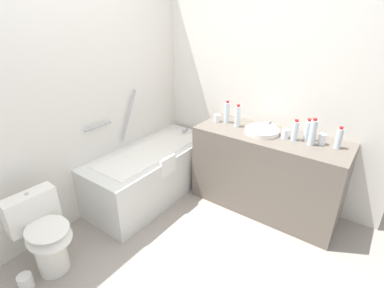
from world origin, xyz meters
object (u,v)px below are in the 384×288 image
Objects in this scene: water_bottle_1 at (308,130)px; drinking_glass_0 at (322,139)px; sink_basin at (262,131)px; toilet_paper_roll at (26,282)px; drinking_glass_1 at (285,134)px; water_bottle_3 at (238,116)px; toilet at (45,234)px; bathtub at (153,171)px; water_bottle_0 at (295,131)px; water_bottle_2 at (339,138)px; sink_faucet at (270,124)px; water_bottle_4 at (313,132)px; water_bottle_5 at (227,112)px; drinking_glass_2 at (217,118)px.

drinking_glass_0 is (-0.02, -0.14, -0.05)m from water_bottle_1.
sink_basin reaches higher than toilet_paper_roll.
drinking_glass_0 reaches higher than toilet_paper_roll.
drinking_glass_1 is at bearing 110.89° from water_bottle_1.
water_bottle_3 reaches higher than sink_basin.
bathtub is at bearing 95.51° from toilet.
water_bottle_1 reaches higher than water_bottle_0.
bathtub is 1.32m from toilet.
water_bottle_1 is at bearing -77.41° from sink_basin.
toilet_paper_roll is at bearing 144.54° from drinking_glass_0.
bathtub is 7.60× the size of water_bottle_2.
drinking_glass_1 reaches higher than sink_faucet.
bathtub is 10.40× the size of sink_faucet.
drinking_glass_1 is at bearing 98.25° from drinking_glass_0.
drinking_glass_0 is (0.05, -0.85, -0.06)m from water_bottle_3.
bathtub reaches higher than sink_basin.
water_bottle_3 is at bearing 72.51° from toilet.
sink_basin is 1.41× the size of water_bottle_3.
bathtub is at bearing 109.36° from water_bottle_4.
drinking_glass_1 is (-0.05, 0.33, -0.01)m from drinking_glass_0.
sink_faucet is 0.37m from water_bottle_0.
drinking_glass_0 is at bearing -69.57° from bathtub.
water_bottle_5 is (0.06, 0.92, -0.01)m from water_bottle_4.
water_bottle_3 reaches higher than drinking_glass_2.
toilet is 2.37m from water_bottle_0.
water_bottle_1 is at bearing -69.11° from drinking_glass_1.
toilet is 8.26× the size of drinking_glass_2.
water_bottle_3 is at bearing 90.12° from drinking_glass_1.
water_bottle_1 reaches higher than sink_faucet.
water_bottle_3 is (-0.07, 0.71, 0.01)m from water_bottle_1.
sink_faucet is (0.73, -1.05, 0.59)m from bathtub.
drinking_glass_0 is 1.14× the size of drinking_glass_1.
drinking_glass_1 is (1.87, -1.24, 0.55)m from toilet.
water_bottle_1 is at bearing -104.76° from sink_faucet.
water_bottle_3 is 0.77m from water_bottle_4.
toilet is 2.09m from water_bottle_3.
water_bottle_3 is 2.39m from toilet_paper_roll.
water_bottle_5 is at bearing -45.69° from bathtub.
drinking_glass_2 is (-0.07, 0.96, -0.06)m from water_bottle_1.
water_bottle_4 is at bearing -90.97° from water_bottle_3.
water_bottle_5 is (0.04, 0.76, 0.02)m from water_bottle_0.
toilet_paper_roll is at bearing -78.47° from toilet.
drinking_glass_1 is (0.00, 0.09, -0.05)m from water_bottle_0.
bathtub is at bearing 134.31° from water_bottle_5.
toilet_paper_roll is at bearing -177.07° from bathtub.
bathtub is at bearing 110.43° from drinking_glass_0.
water_bottle_3 is 0.53m from drinking_glass_1.
toilet is 0.38m from toilet_paper_roll.
toilet is at bearing -177.99° from bathtub.
drinking_glass_2 is 0.64× the size of toilet_paper_roll.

